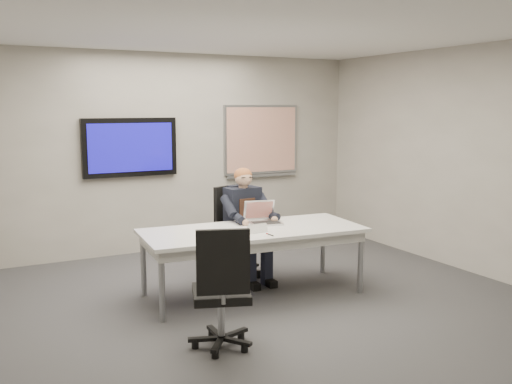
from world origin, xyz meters
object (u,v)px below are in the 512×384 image
conference_table (253,236)px  office_chair_far (239,248)px  office_chair_near (222,311)px  laptop (263,218)px  seated_person (249,236)px

conference_table → office_chair_far: 0.81m
office_chair_near → conference_table: bearing=-108.3°
office_chair_far → laptop: office_chair_far is taller
conference_table → seated_person: seated_person is taller
conference_table → office_chair_near: (-0.90, -1.15, -0.31)m
seated_person → office_chair_near: bearing=-129.8°
seated_person → office_chair_far: bearing=87.8°
office_chair_far → office_chair_near: bearing=-139.7°
conference_table → office_chair_near: 1.49m
office_chair_far → laptop: (0.06, -0.51, 0.46)m
office_chair_far → seated_person: (0.02, -0.25, 0.20)m
office_chair_near → laptop: (1.14, 1.37, 0.46)m
conference_table → office_chair_near: size_ratio=2.27×
conference_table → laptop: size_ratio=6.20×
office_chair_near → laptop: 1.84m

